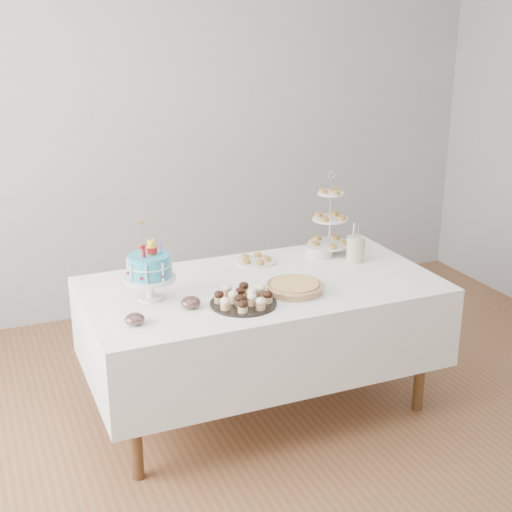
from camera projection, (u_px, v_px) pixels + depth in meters
name	position (u px, v px, depth m)	size (l,w,h in m)	color
floor	(283.00, 433.00, 3.87)	(5.00, 5.00, 0.00)	brown
walls	(287.00, 192.00, 3.43)	(5.04, 4.04, 2.70)	#A6A8AB
table	(261.00, 321.00, 3.96)	(1.92, 1.02, 0.77)	white
birthday_cake	(150.00, 279.00, 3.63)	(0.27, 0.27, 0.41)	silver
cupcake_tray	(243.00, 298.00, 3.59)	(0.34, 0.34, 0.08)	black
pie	(295.00, 287.00, 3.76)	(0.31, 0.31, 0.05)	tan
tiered_stand	(330.00, 219.00, 4.30)	(0.26, 0.26, 0.51)	silver
plate_stack	(319.00, 251.00, 4.30)	(0.17, 0.17, 0.06)	silver
pastry_plate	(255.00, 260.00, 4.20)	(0.24, 0.24, 0.04)	silver
jam_bowl_a	(135.00, 319.00, 3.37)	(0.10, 0.10, 0.06)	silver
jam_bowl_b	(191.00, 303.00, 3.55)	(0.10, 0.10, 0.06)	silver
utensil_pitcher	(355.00, 248.00, 4.20)	(0.11, 0.10, 0.23)	beige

